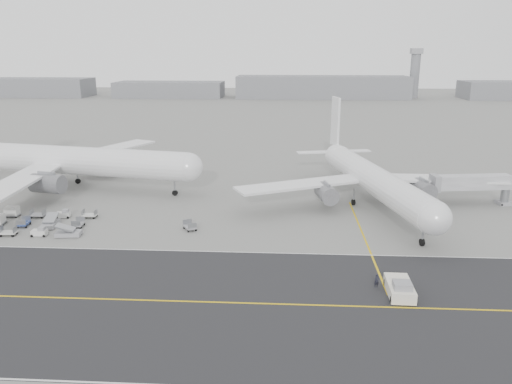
# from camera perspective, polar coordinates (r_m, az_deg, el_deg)

# --- Properties ---
(ground) EXTENTS (700.00, 700.00, 0.00)m
(ground) POSITION_cam_1_polar(r_m,az_deg,el_deg) (79.74, -9.09, -6.04)
(ground) COLOR gray
(ground) RESTS_ON ground
(taxiway) EXTENTS (220.00, 59.00, 0.03)m
(taxiway) POSITION_cam_1_polar(r_m,az_deg,el_deg) (62.78, -8.04, -12.27)
(taxiway) COLOR #262629
(taxiway) RESTS_ON ground
(horizon_buildings) EXTENTS (520.00, 28.00, 28.00)m
(horizon_buildings) POSITION_cam_1_polar(r_m,az_deg,el_deg) (333.75, 5.74, 10.66)
(horizon_buildings) COLOR gray
(horizon_buildings) RESTS_ON ground
(control_tower) EXTENTS (7.00, 7.00, 31.25)m
(control_tower) POSITION_cam_1_polar(r_m,az_deg,el_deg) (347.55, 17.69, 12.90)
(control_tower) COLOR gray
(control_tower) RESTS_ON ground
(airliner_a) EXTENTS (62.86, 61.63, 21.88)m
(airliner_a) POSITION_cam_1_polar(r_m,az_deg,el_deg) (117.41, -20.76, 3.42)
(airliner_a) COLOR white
(airliner_a) RESTS_ON ground
(airliner_b) EXTENTS (53.38, 54.53, 19.06)m
(airliner_b) POSITION_cam_1_polar(r_m,az_deg,el_deg) (100.15, 13.01, 1.58)
(airliner_b) COLOR white
(airliner_b) RESTS_ON ground
(pushback_tug) EXTENTS (3.15, 8.20, 2.34)m
(pushback_tug) POSITION_cam_1_polar(r_m,az_deg,el_deg) (65.72, 16.12, -10.50)
(pushback_tug) COLOR white
(pushback_tug) RESTS_ON ground
(jet_bridge) EXTENTS (16.82, 5.32, 6.28)m
(jet_bridge) POSITION_cam_1_polar(r_m,az_deg,el_deg) (106.32, 23.47, 0.86)
(jet_bridge) COLOR gray
(jet_bridge) RESTS_ON ground
(gse_cluster) EXTENTS (24.22, 19.55, 2.00)m
(gse_cluster) POSITION_cam_1_polar(r_m,az_deg,el_deg) (95.13, -23.64, -3.58)
(gse_cluster) COLOR gray
(gse_cluster) RESTS_ON ground
(stray_dolly) EXTENTS (2.76, 3.09, 1.62)m
(stray_dolly) POSITION_cam_1_polar(r_m,az_deg,el_deg) (86.09, -7.56, -4.31)
(stray_dolly) COLOR silver
(stray_dolly) RESTS_ON ground
(ground_crew_a) EXTENTS (0.75, 0.59, 1.83)m
(ground_crew_a) POSITION_cam_1_polar(r_m,az_deg,el_deg) (66.96, 13.63, -9.85)
(ground_crew_a) COLOR black
(ground_crew_a) RESTS_ON ground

